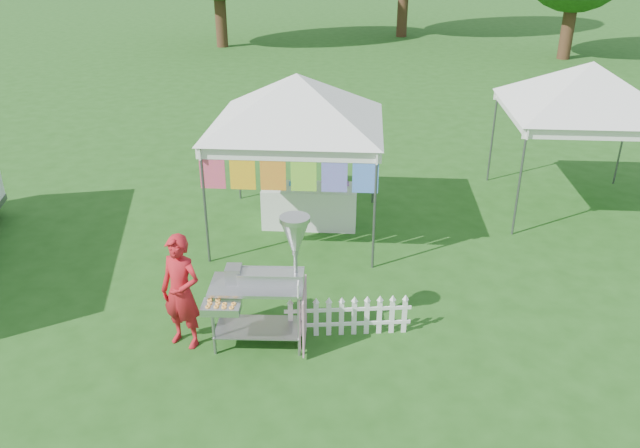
{
  "coord_description": "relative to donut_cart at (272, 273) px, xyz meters",
  "views": [
    {
      "loc": [
        1.23,
        -7.33,
        5.25
      ],
      "look_at": [
        0.57,
        1.43,
        1.1
      ],
      "focal_mm": 35.0,
      "sensor_mm": 36.0,
      "label": 1
    }
  ],
  "objects": [
    {
      "name": "canopy_right",
      "position": [
        5.45,
        5.21,
        1.86
      ],
      "size": [
        4.24,
        4.24,
        3.45
      ],
      "color": "#59595E",
      "rests_on": "ground"
    },
    {
      "name": "donut_cart",
      "position": [
        0.0,
        0.0,
        0.0
      ],
      "size": [
        1.38,
        1.0,
        1.93
      ],
      "rotation": [
        0.0,
        0.0,
        0.04
      ],
      "color": "gray",
      "rests_on": "ground"
    },
    {
      "name": "canopy_main",
      "position": [
        -0.05,
        3.71,
        1.85
      ],
      "size": [
        4.24,
        4.24,
        3.45
      ],
      "color": "#59595E",
      "rests_on": "ground"
    },
    {
      "name": "vendor",
      "position": [
        -1.23,
        -0.07,
        -0.31
      ],
      "size": [
        0.7,
        0.58,
        1.66
      ],
      "primitive_type": "imported",
      "rotation": [
        0.0,
        0.0,
        -0.35
      ],
      "color": "#B0151E",
      "rests_on": "ground"
    },
    {
      "name": "picket_fence",
      "position": [
        1.02,
        0.3,
        -0.85
      ],
      "size": [
        1.79,
        0.28,
        0.56
      ],
      "rotation": [
        0.0,
        0.0,
        0.14
      ],
      "color": "white",
      "rests_on": "ground"
    },
    {
      "name": "ground",
      "position": [
        -0.05,
        0.21,
        -1.14
      ],
      "size": [
        120.0,
        120.0,
        0.0
      ],
      "primitive_type": "plane",
      "color": "#1F4E16",
      "rests_on": "ground"
    },
    {
      "name": "display_table",
      "position": [
        0.15,
        3.92,
        -0.74
      ],
      "size": [
        1.8,
        0.7,
        0.8
      ],
      "primitive_type": "cube",
      "color": "white",
      "rests_on": "ground"
    }
  ]
}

